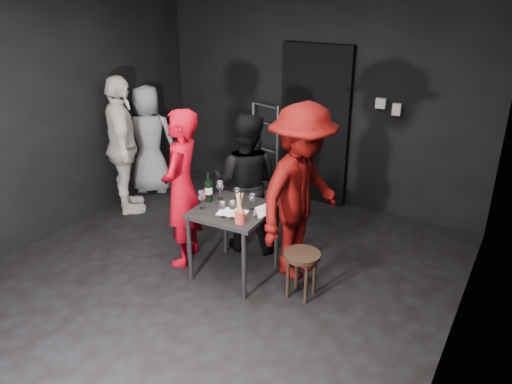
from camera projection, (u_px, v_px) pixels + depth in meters
The scene contains 25 objects.
floor at pixel (210, 283), 5.07m from camera, with size 4.50×5.00×0.02m, color black.
wall_back at pixel (318, 102), 6.51m from camera, with size 4.50×0.04×2.70m, color black.
wall_left at pixel (42, 123), 5.58m from camera, with size 0.04×5.00×2.70m, color black.
wall_right at pixel (467, 211), 3.48m from camera, with size 0.04×5.00×2.70m, color black.
doorway at pixel (315, 126), 6.58m from camera, with size 0.95×0.10×2.10m, color black.
wallbox_upper at pixel (381, 103), 6.03m from camera, with size 0.12×0.06×0.12m, color #B7B7B2.
wallbox_lower at pixel (397, 109), 5.96m from camera, with size 0.10×0.06×0.14m, color #B7B7B2.
hand_truck at pixel (263, 178), 7.10m from camera, with size 0.43×0.35×1.28m.
tasting_table at pixel (233, 218), 4.97m from camera, with size 0.72×0.72×0.75m.
stool at pixel (302, 262), 4.72m from camera, with size 0.35×0.35×0.47m.
server_red at pixel (181, 180), 5.12m from camera, with size 0.69×0.45×1.88m, color #A70211.
woman_black at pixel (246, 180), 5.45m from camera, with size 0.79×0.43×1.62m, color black.
man_maroon at pixel (302, 176), 4.82m from camera, with size 1.40×0.65×2.17m, color #4A0503.
bystander_cream at pixel (121, 134), 6.23m from camera, with size 1.23×0.59×2.10m, color silver.
bystander_grey at pixel (149, 139), 6.96m from camera, with size 0.76×0.41×1.56m, color gray.
tasting_mat at pixel (232, 213), 4.84m from camera, with size 0.28×0.19×0.00m, color white.
wine_glass_a at pixel (202, 199), 4.89m from camera, with size 0.08×0.08×0.20m, color white, non-canonical shape.
wine_glass_b at pixel (220, 189), 5.10m from camera, with size 0.08×0.08×0.22m, color white, non-canonical shape.
wine_glass_c at pixel (237, 195), 5.02m from camera, with size 0.07×0.07×0.18m, color white, non-canonical shape.
wine_glass_d at pixel (223, 209), 4.72m from camera, with size 0.07×0.07×0.18m, color white, non-canonical shape.
wine_glass_e at pixel (233, 209), 4.69m from camera, with size 0.08×0.08×0.20m, color white, non-canonical shape.
wine_glass_f at pixel (252, 201), 4.88m from camera, with size 0.07×0.07×0.18m, color white, non-canonical shape.
wine_bottle at pixel (209, 190), 5.04m from camera, with size 0.08×0.08×0.31m.
breadstick_cup at pixel (240, 209), 4.59m from camera, with size 0.10×0.10×0.31m.
reserved_card at pixel (260, 210), 4.77m from camera, with size 0.09×0.14×0.11m, color white, non-canonical shape.
Camera 1 is at (2.58, -3.46, 2.86)m, focal length 35.00 mm.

